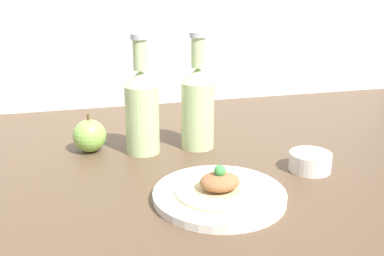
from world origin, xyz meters
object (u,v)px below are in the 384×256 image
(plate, at_px, (219,194))
(dipping_bowl, at_px, (310,162))
(apple, at_px, (90,136))
(plated_food, at_px, (220,185))
(cider_bottle_right, at_px, (198,104))
(cider_bottle_left, at_px, (142,108))

(plate, xyz_separation_m, dipping_bowl, (0.22, 0.08, 0.01))
(plate, height_order, apple, apple)
(plate, xyz_separation_m, plated_food, (0.00, 0.00, 0.02))
(plated_food, xyz_separation_m, apple, (-0.22, 0.30, 0.01))
(plated_food, distance_m, dipping_bowl, 0.24)
(cider_bottle_right, xyz_separation_m, apple, (-0.25, 0.03, -0.07))
(plate, bearing_deg, dipping_bowl, 18.99)
(cider_bottle_left, xyz_separation_m, dipping_bowl, (0.32, -0.19, -0.09))
(plate, xyz_separation_m, apple, (-0.22, 0.30, 0.03))
(plated_food, distance_m, apple, 0.37)
(cider_bottle_right, bearing_deg, dipping_bowl, -45.07)
(plated_food, relative_size, cider_bottle_right, 0.60)
(plated_food, bearing_deg, apple, 125.64)
(dipping_bowl, bearing_deg, cider_bottle_right, 134.93)
(plate, relative_size, cider_bottle_right, 0.90)
(plated_food, relative_size, cider_bottle_left, 0.60)
(plated_food, height_order, dipping_bowl, plated_food)
(cider_bottle_right, bearing_deg, apple, 172.27)
(plate, height_order, dipping_bowl, dipping_bowl)
(cider_bottle_left, bearing_deg, apple, 164.08)
(plated_food, xyz_separation_m, cider_bottle_left, (-0.10, 0.27, 0.08))
(cider_bottle_left, relative_size, apple, 2.98)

